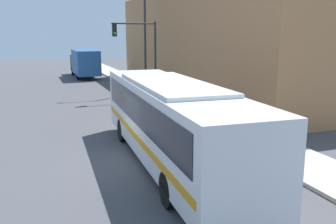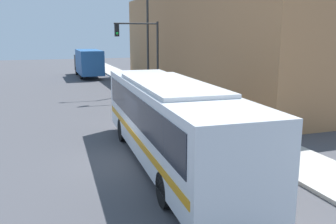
{
  "view_description": "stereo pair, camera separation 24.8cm",
  "coord_description": "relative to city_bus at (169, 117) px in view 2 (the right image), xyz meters",
  "views": [
    {
      "loc": [
        -3.45,
        -13.21,
        4.8
      ],
      "look_at": [
        2.18,
        2.13,
        1.34
      ],
      "focal_mm": 40.0,
      "sensor_mm": 36.0,
      "label": 1
    },
    {
      "loc": [
        -3.22,
        -13.29,
        4.8
      ],
      "look_at": [
        2.18,
        2.13,
        1.34
      ],
      "focal_mm": 40.0,
      "sensor_mm": 36.0,
      "label": 2
    }
  ],
  "objects": [
    {
      "name": "parking_meter",
      "position": [
        3.92,
        11.75,
        -0.87
      ],
      "size": [
        0.14,
        0.14,
        1.18
      ],
      "color": "#2D2D2D",
      "rests_on": "sidewalk"
    },
    {
      "name": "city_bus",
      "position": [
        0.0,
        0.0,
        0.0
      ],
      "size": [
        3.05,
        11.88,
        3.11
      ],
      "rotation": [
        0.0,
        0.0,
        -0.05
      ],
      "color": "silver",
      "rests_on": "ground_plane"
    },
    {
      "name": "fire_hydrant",
      "position": [
        3.92,
        6.33,
        -1.33
      ],
      "size": [
        0.25,
        0.33,
        0.7
      ],
      "color": "#999999",
      "rests_on": "sidewalk"
    },
    {
      "name": "building_facade",
      "position": [
        8.91,
        16.09,
        2.31
      ],
      "size": [
        6.0,
        28.46,
        8.23
      ],
      "color": "#B27A4C",
      "rests_on": "ground_plane"
    },
    {
      "name": "pedestrian_near_corner",
      "position": [
        4.87,
        15.72,
        -0.79
      ],
      "size": [
        0.34,
        0.34,
        1.74
      ],
      "color": "#47382D",
      "rests_on": "sidewalk"
    },
    {
      "name": "traffic_light_pole",
      "position": [
        2.97,
        14.06,
        2.08
      ],
      "size": [
        3.28,
        0.35,
        5.47
      ],
      "color": "#2D2D2D",
      "rests_on": "sidewalk"
    },
    {
      "name": "pedestrian_mid_block",
      "position": [
        4.71,
        5.73,
        -0.86
      ],
      "size": [
        0.34,
        0.34,
        1.6
      ],
      "color": "slate",
      "rests_on": "sidewalk"
    },
    {
      "name": "ground_plane",
      "position": [
        -1.18,
        0.86,
        -1.81
      ],
      "size": [
        120.0,
        120.0,
        0.0
      ],
      "primitive_type": "plane",
      "color": "#47474C"
    },
    {
      "name": "delivery_truck",
      "position": [
        1.0,
        29.69,
        -0.17
      ],
      "size": [
        2.34,
        8.13,
        3.0
      ],
      "color": "#265999",
      "rests_on": "ground_plane"
    },
    {
      "name": "street_lamp",
      "position": [
        3.83,
        16.95,
        3.3
      ],
      "size": [
        2.83,
        0.28,
        8.48
      ],
      "color": "#2D2D2D",
      "rests_on": "sidewalk"
    },
    {
      "name": "sidewalk",
      "position": [
        4.61,
        20.86,
        -1.74
      ],
      "size": [
        2.59,
        70.0,
        0.13
      ],
      "color": "#B7B2A8",
      "rests_on": "ground_plane"
    }
  ]
}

